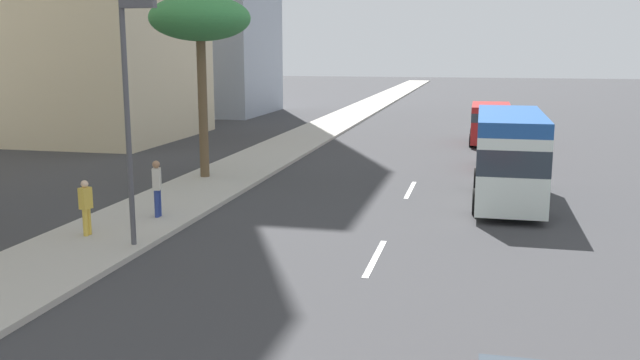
% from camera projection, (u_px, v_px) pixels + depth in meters
% --- Properties ---
extents(ground_plane, '(198.00, 198.00, 0.00)m').
position_uv_depth(ground_plane, '(429.00, 153.00, 35.04)').
color(ground_plane, '#38383A').
extents(sidewalk_right, '(162.00, 3.40, 0.15)m').
position_uv_depth(sidewalk_right, '(286.00, 147.00, 36.74)').
color(sidewalk_right, '#B2ADA3').
rests_on(sidewalk_right, ground_plane).
extents(lane_stripe_mid, '(3.20, 0.16, 0.01)m').
position_uv_depth(lane_stripe_mid, '(375.00, 258.00, 17.38)').
color(lane_stripe_mid, silver).
rests_on(lane_stripe_mid, ground_plane).
extents(lane_stripe_far, '(3.20, 0.16, 0.01)m').
position_uv_depth(lane_stripe_far, '(410.00, 190.00, 25.83)').
color(lane_stripe_far, silver).
rests_on(lane_stripe_far, ground_plane).
extents(minibus_lead, '(6.81, 2.30, 3.10)m').
position_uv_depth(minibus_lead, '(509.00, 154.00, 23.37)').
color(minibus_lead, silver).
rests_on(minibus_lead, ground_plane).
extents(van_third, '(4.72, 2.21, 2.22)m').
position_uv_depth(van_third, '(491.00, 121.00, 38.15)').
color(van_third, '#A51E1E').
rests_on(van_third, ground_plane).
extents(car_fourth, '(4.07, 1.90, 1.59)m').
position_uv_depth(car_fourth, '(499.00, 153.00, 30.13)').
color(car_fourth, '#A51E1E').
rests_on(car_fourth, ground_plane).
extents(pedestrian_near_lamp, '(0.37, 0.29, 1.75)m').
position_uv_depth(pedestrian_near_lamp, '(157.00, 186.00, 20.91)').
color(pedestrian_near_lamp, navy).
rests_on(pedestrian_near_lamp, sidewalk_right).
extents(pedestrian_mid_block, '(0.37, 0.30, 1.55)m').
position_uv_depth(pedestrian_mid_block, '(86.00, 205.00, 18.83)').
color(pedestrian_mid_block, gold).
rests_on(pedestrian_mid_block, sidewalk_right).
extents(palm_tree, '(3.95, 3.95, 7.16)m').
position_uv_depth(palm_tree, '(200.00, 20.00, 26.62)').
color(palm_tree, brown).
rests_on(palm_tree, sidewalk_right).
extents(street_lamp, '(0.24, 0.97, 6.32)m').
position_uv_depth(street_lamp, '(130.00, 95.00, 17.34)').
color(street_lamp, '#4C4C51').
rests_on(street_lamp, sidewalk_right).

